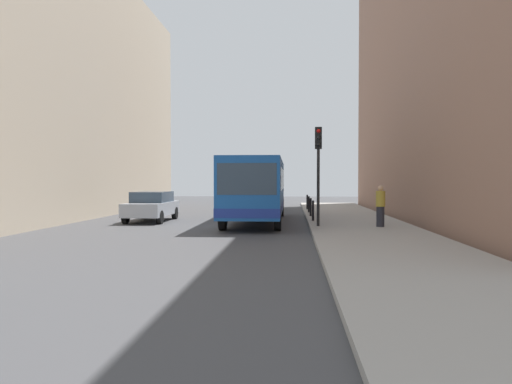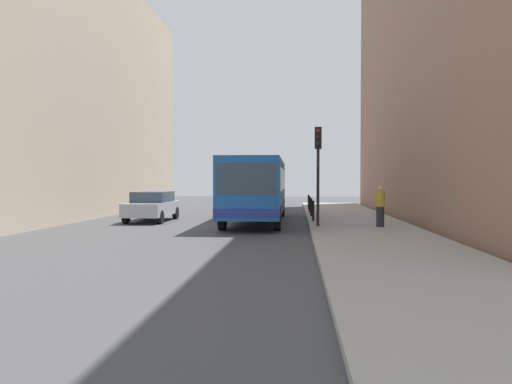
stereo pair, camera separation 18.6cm
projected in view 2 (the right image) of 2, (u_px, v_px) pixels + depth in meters
ground_plane at (236, 226)px, 21.73m from camera, size 80.00×80.00×0.00m
sidewalk at (359, 226)px, 21.28m from camera, size 4.40×40.00×0.15m
building_left at (35, 83)px, 26.49m from camera, size 7.00×32.00×14.64m
building_right at (473, 49)px, 24.56m from camera, size 7.00×32.00×17.31m
bus at (257, 187)px, 23.93m from camera, size 2.58×11.03×3.00m
car_beside_bus at (152, 206)px, 24.41m from camera, size 1.89×4.41×1.48m
car_behind_bus at (260, 198)px, 34.19m from camera, size 1.92×4.43×1.48m
traffic_light at (318, 157)px, 20.17m from camera, size 0.28×0.33×4.10m
bollard_near at (313, 211)px, 22.88m from camera, size 0.11×0.11×0.95m
bollard_mid at (311, 207)px, 25.90m from camera, size 0.11×0.11×0.95m
bollard_far at (310, 204)px, 28.91m from camera, size 0.11×0.11×0.95m
bollard_farthest at (309, 202)px, 31.92m from camera, size 0.11×0.11×0.95m
pedestrian_near_signal at (380, 206)px, 19.90m from camera, size 0.38×0.38×1.69m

